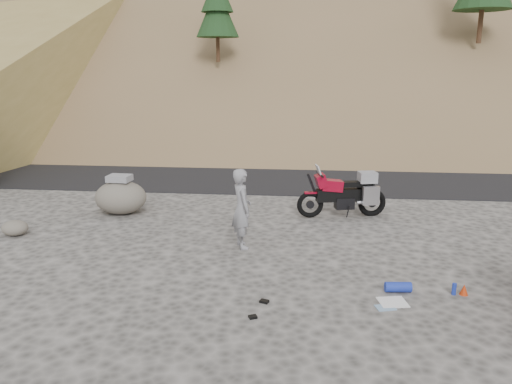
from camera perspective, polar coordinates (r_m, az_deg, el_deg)
ground at (r=10.66m, az=4.42°, el=-8.02°), size 140.00×140.00×0.00m
road at (r=19.29m, az=5.08°, el=2.12°), size 120.00×7.00×0.05m
motorcycle at (r=13.80m, az=10.26°, el=-0.24°), size 2.47×1.01×1.48m
man at (r=11.52m, az=-1.62°, el=-6.25°), size 0.67×0.79×1.82m
boulder at (r=14.41m, az=-15.20°, el=-0.52°), size 1.71×1.56×1.11m
small_rock at (r=13.55m, az=-25.84°, el=-3.72°), size 0.80×0.77×0.38m
gear_white_cloth at (r=9.26m, az=15.35°, el=-12.05°), size 0.55×0.51×0.02m
gear_blue_mat at (r=9.65m, az=15.93°, el=-10.41°), size 0.49×0.23×0.19m
gear_bottle at (r=9.87m, az=21.70°, el=-10.26°), size 0.10×0.10×0.22m
gear_funnel at (r=9.93m, az=22.68°, el=-10.25°), size 0.15×0.15×0.20m
gear_glove_a at (r=8.95m, az=0.95°, el=-12.39°), size 0.18×0.15×0.04m
gear_glove_b at (r=8.45m, az=-0.36°, el=-14.08°), size 0.16×0.14×0.04m
gear_blue_cloth at (r=9.05m, az=14.57°, el=-12.65°), size 0.38×0.32×0.01m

